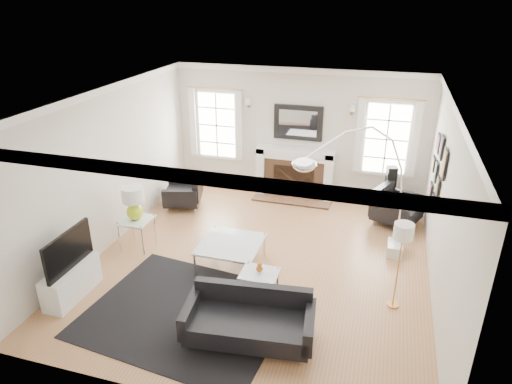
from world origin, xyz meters
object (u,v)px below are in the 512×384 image
(gourd_lamp, at_px, (134,201))
(armchair_right, at_px, (394,208))
(sofa, at_px, (250,320))
(armchair_left, at_px, (185,193))
(fireplace, at_px, (295,174))
(coffee_table, at_px, (231,245))
(arc_floor_lamp, at_px, (356,193))

(gourd_lamp, bearing_deg, armchair_right, 27.70)
(sofa, distance_m, armchair_left, 4.26)
(fireplace, xyz_separation_m, coffee_table, (-0.43, -3.05, -0.14))
(armchair_left, relative_size, arc_floor_lamp, 0.39)
(gourd_lamp, bearing_deg, coffee_table, -2.25)
(coffee_table, bearing_deg, sofa, -62.79)
(gourd_lamp, relative_size, arc_floor_lamp, 0.24)
(fireplace, xyz_separation_m, sofa, (0.38, -4.63, -0.24))
(armchair_left, xyz_separation_m, armchair_right, (4.25, 0.46, 0.03))
(fireplace, xyz_separation_m, armchair_right, (2.14, -0.70, -0.21))
(coffee_table, bearing_deg, gourd_lamp, 177.75)
(arc_floor_lamp, bearing_deg, armchair_right, 69.59)
(fireplace, bearing_deg, armchair_right, -18.15)
(sofa, bearing_deg, fireplace, 94.73)
(sofa, xyz_separation_m, arc_floor_lamp, (1.09, 2.12, 1.05))
(armchair_right, bearing_deg, sofa, -114.19)
(armchair_right, height_order, arc_floor_lamp, arc_floor_lamp)
(sofa, relative_size, arc_floor_lamp, 0.71)
(sofa, xyz_separation_m, coffee_table, (-0.81, 1.57, 0.11))
(armchair_left, distance_m, gourd_lamp, 1.93)
(sofa, bearing_deg, armchair_right, 65.81)
(sofa, height_order, armchair_right, armchair_right)
(fireplace, height_order, sofa, fireplace)
(armchair_left, bearing_deg, armchair_right, 6.19)
(armchair_right, xyz_separation_m, coffee_table, (-2.57, -2.35, 0.07))
(armchair_right, distance_m, coffee_table, 3.48)
(fireplace, height_order, gourd_lamp, gourd_lamp)
(sofa, distance_m, gourd_lamp, 3.13)
(fireplace, distance_m, sofa, 4.65)
(armchair_left, distance_m, coffee_table, 2.53)
(coffee_table, xyz_separation_m, gourd_lamp, (-1.77, 0.07, 0.53))
(sofa, relative_size, coffee_table, 1.78)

